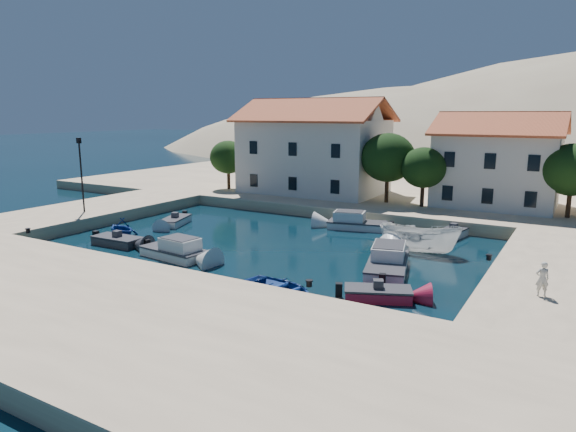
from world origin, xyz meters
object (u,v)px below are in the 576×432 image
Objects in this scene: cabin_cruiser_south at (174,250)px; rowboat_south at (279,294)px; building_left at (314,145)px; pedestrian at (542,279)px; building_mid at (498,159)px; lamppost at (81,168)px; boat_east at (419,252)px; cabin_cruiser_east at (387,263)px.

rowboat_south is at bearing -7.98° from cabin_cruiser_south.
pedestrian is (23.78, -22.94, -4.12)m from building_left.
cabin_cruiser_south is at bearing -121.91° from building_mid.
rowboat_south is 12.55m from pedestrian.
cabin_cruiser_south is 21.48m from pedestrian.
lamppost is 3.80× the size of pedestrian.
cabin_cruiser_south is (13.87, -4.10, -4.28)m from lamppost.
lamppost is 1.12× the size of boat_east.
rowboat_south is (9.51, -2.40, -0.48)m from cabin_cruiser_south.
building_left is 18.04m from building_mid.
building_left is 22.32m from boat_east.
building_mid is 1.69× the size of lamppost.
rowboat_south is at bearing -15.54° from lamppost.
rowboat_south is 2.68× the size of pedestrian.
cabin_cruiser_east is (12.93, 4.37, -0.00)m from cabin_cruiser_south.
lamppost is at bearing 99.78° from boat_east.
rowboat_south is at bearing 160.71° from boat_east.
building_mid reaches higher than cabin_cruiser_east.
lamppost is 24.73m from rowboat_south.
pedestrian is (35.28, -2.94, -2.93)m from lamppost.
building_left is 8.97× the size of pedestrian.
building_mid is 1.76× the size of cabin_cruiser_east.
pedestrian reaches higher than cabin_cruiser_east.
cabin_cruiser_east is 3.64× the size of pedestrian.
building_left is 1.40× the size of building_mid.
building_mid is 6.41× the size of pedestrian.
building_left is 2.47× the size of cabin_cruiser_east.
cabin_cruiser_east is 9.16m from pedestrian.
pedestrian is (11.90, 3.56, 1.82)m from rowboat_south.
cabin_cruiser_south and cabin_cruiser_east have the same top height.
boat_east is at bearing -69.72° from pedestrian.
cabin_cruiser_east is 1.07× the size of boat_east.
building_left is 2.65× the size of boat_east.
building_left reaches higher than cabin_cruiser_south.
building_left reaches higher than rowboat_south.
cabin_cruiser_south is 9.82m from rowboat_south.
cabin_cruiser_south is 0.87× the size of boat_east.
boat_east is (3.84, 11.81, 0.00)m from rowboat_south.
building_mid reaches higher than lamppost.
building_left is 3.05× the size of cabin_cruiser_south.
building_mid is at bearing 64.27° from cabin_cruiser_south.
cabin_cruiser_east is at bearing -97.42° from building_mid.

